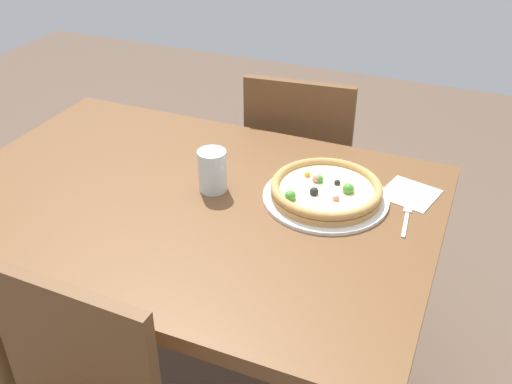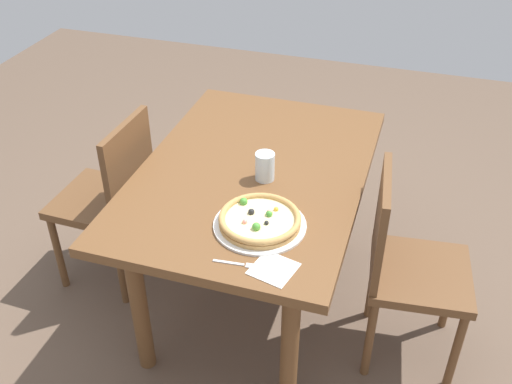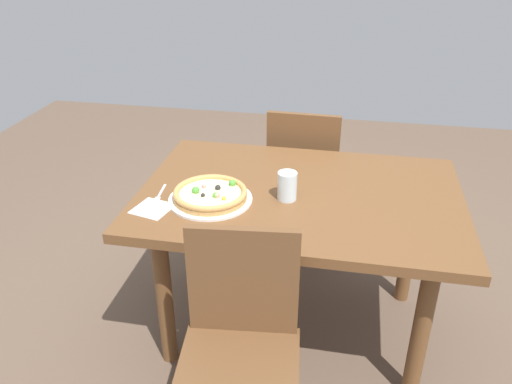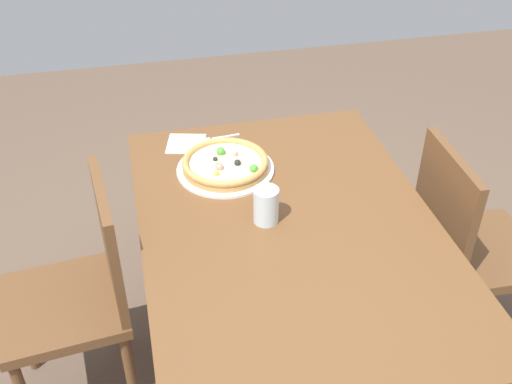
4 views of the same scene
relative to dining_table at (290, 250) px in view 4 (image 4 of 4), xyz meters
The scene contains 9 objects.
ground_plane 0.64m from the dining_table, ahead, with size 6.00×6.00×0.00m, color brown.
dining_table is the anchor object (origin of this frame).
chair_near 0.70m from the dining_table, 86.06° to the right, with size 0.41×0.41×0.89m.
chair_far 0.70m from the dining_table, 80.45° to the left, with size 0.44×0.44×0.89m.
plate 0.39m from the dining_table, 21.70° to the left, with size 0.34×0.34×0.01m, color white.
pizza 0.40m from the dining_table, 21.66° to the left, with size 0.30×0.30×0.05m.
fork 0.60m from the dining_table, 13.79° to the left, with size 0.03×0.17×0.00m.
drinking_glass 0.18m from the dining_table, 54.85° to the left, with size 0.08×0.08×0.12m, color silver.
napkin 0.62m from the dining_table, 24.27° to the left, with size 0.14×0.14×0.00m, color white.
Camera 4 is at (-1.42, 0.43, 1.95)m, focal length 43.14 mm.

